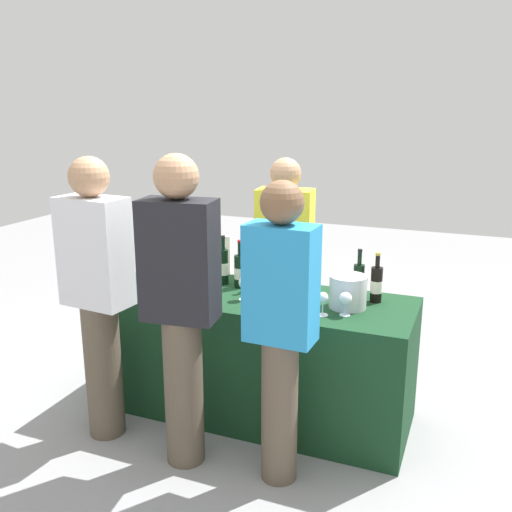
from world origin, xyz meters
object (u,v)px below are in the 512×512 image
wine_bottle_3 (240,271)px  guest_1 (181,302)px  wine_bottle_0 (161,260)px  wine_bottle_6 (359,281)px  wine_glass_1 (244,284)px  guest_2 (281,323)px  wine_glass_4 (323,299)px  wine_bottle_1 (184,266)px  wine_bottle_7 (376,284)px  wine_bottle_5 (310,275)px  wine_glass_2 (267,287)px  menu_board (199,289)px  wine_glass_3 (289,292)px  ice_bucket (348,291)px  wine_bottle_4 (264,272)px  wine_glass_5 (345,299)px  guest_0 (97,290)px  wine_glass_0 (179,275)px  wine_bottle_2 (223,266)px  server_pouring (284,262)px

wine_bottle_3 → guest_1: guest_1 is taller
wine_bottle_0 → wine_bottle_3: (0.60, -0.02, -0.00)m
wine_bottle_6 → wine_glass_1: wine_bottle_6 is taller
wine_bottle_3 → guest_2: bearing=-53.1°
wine_bottle_0 → wine_glass_4: bearing=-14.6°
wine_bottle_1 → wine_glass_1: size_ratio=2.21×
wine_bottle_1 → wine_bottle_7: (1.24, 0.09, -0.00)m
wine_bottle_7 → wine_bottle_5: bearing=-177.9°
wine_bottle_1 → wine_glass_2: wine_bottle_1 is taller
wine_bottle_1 → menu_board: wine_bottle_1 is taller
wine_glass_3 → ice_bucket: bearing=30.1°
menu_board → wine_bottle_5: bearing=-36.0°
wine_bottle_0 → guest_2: size_ratio=0.20×
wine_glass_4 → guest_1: guest_1 is taller
wine_bottle_3 → guest_1: bearing=-91.4°
wine_bottle_1 → ice_bucket: 1.11m
wine_bottle_4 → wine_glass_5: bearing=-24.1°
wine_glass_1 → guest_0: (-0.71, -0.46, 0.01)m
wine_glass_4 → wine_glass_0: bearing=176.1°
wine_bottle_2 → guest_2: 0.96m
wine_glass_1 → wine_glass_5: wine_glass_1 is taller
menu_board → wine_glass_1: bearing=-53.9°
wine_bottle_0 → wine_glass_1: size_ratio=2.26×
wine_glass_0 → wine_glass_4: size_ratio=1.10×
wine_bottle_5 → guest_2: bearing=-85.0°
wine_bottle_5 → guest_0: size_ratio=0.20×
wine_bottle_2 → wine_bottle_4: bearing=-2.3°
ice_bucket → wine_glass_1: bearing=-169.7°
ice_bucket → wine_glass_2: bearing=-167.8°
wine_bottle_1 → wine_bottle_6: bearing=5.3°
guest_0 → guest_1: size_ratio=0.98×
wine_bottle_2 → server_pouring: 0.50m
wine_bottle_2 → wine_bottle_3: (0.13, -0.02, -0.01)m
wine_glass_4 → wine_glass_5: 0.12m
wine_bottle_4 → guest_1: 0.77m
wine_bottle_6 → wine_glass_1: bearing=-156.2°
wine_glass_5 → wine_glass_4: bearing=-157.5°
wine_bottle_7 → ice_bucket: size_ratio=1.40×
guest_0 → wine_glass_3: bearing=26.5°
guest_0 → wine_bottle_1: bearing=77.0°
wine_glass_0 → wine_glass_1: (0.43, 0.01, -0.01)m
wine_bottle_3 → wine_bottle_4: (0.16, 0.01, 0.00)m
wine_bottle_2 → guest_0: size_ratio=0.19×
guest_1 → menu_board: guest_1 is taller
wine_bottle_0 → wine_glass_2: (0.86, -0.23, -0.02)m
wine_glass_1 → wine_bottle_7: bearing=19.6°
wine_bottle_5 → wine_glass_1: bearing=-143.6°
guest_0 → guest_1: (0.57, -0.06, 0.03)m
wine_glass_0 → guest_1: bearing=-59.7°
wine_bottle_3 → ice_bucket: (0.72, -0.11, -0.01)m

